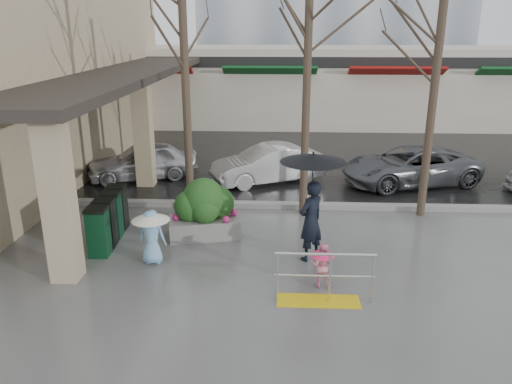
# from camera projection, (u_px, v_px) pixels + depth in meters

# --- Properties ---
(ground) EXTENTS (120.00, 120.00, 0.00)m
(ground) POSITION_uv_depth(u_px,v_px,m) (254.00, 271.00, 10.83)
(ground) COLOR #51514F
(ground) RESTS_ON ground
(street_asphalt) EXTENTS (120.00, 36.00, 0.01)m
(street_asphalt) POSITION_uv_depth(u_px,v_px,m) (272.00, 110.00, 31.67)
(street_asphalt) COLOR black
(street_asphalt) RESTS_ON ground
(curb) EXTENTS (120.00, 0.30, 0.15)m
(curb) POSITION_uv_depth(u_px,v_px,m) (261.00, 205.00, 14.60)
(curb) COLOR gray
(curb) RESTS_ON ground
(near_building) EXTENTS (6.00, 18.00, 8.00)m
(near_building) POSITION_uv_depth(u_px,v_px,m) (11.00, 57.00, 17.55)
(near_building) COLOR tan
(near_building) RESTS_ON ground
(canopy_slab) EXTENTS (2.80, 18.00, 0.25)m
(canopy_slab) POSITION_uv_depth(u_px,v_px,m) (129.00, 69.00, 17.48)
(canopy_slab) COLOR #2D2823
(canopy_slab) RESTS_ON pillar_front
(pillar_front) EXTENTS (0.55, 0.55, 3.50)m
(pillar_front) POSITION_uv_depth(u_px,v_px,m) (59.00, 200.00, 9.98)
(pillar_front) COLOR tan
(pillar_front) RESTS_ON ground
(pillar_back) EXTENTS (0.55, 0.55, 3.50)m
(pillar_back) POSITION_uv_depth(u_px,v_px,m) (143.00, 133.00, 16.14)
(pillar_back) COLOR tan
(pillar_back) RESTS_ON ground
(storefront_row) EXTENTS (34.00, 6.74, 4.00)m
(storefront_row) POSITION_uv_depth(u_px,v_px,m) (308.00, 85.00, 27.12)
(storefront_row) COLOR beige
(storefront_row) RESTS_ON ground
(handrail) EXTENTS (1.90, 0.50, 1.03)m
(handrail) POSITION_uv_depth(u_px,v_px,m) (322.00, 284.00, 9.51)
(handrail) COLOR yellow
(handrail) RESTS_ON ground
(tree_west) EXTENTS (3.20, 3.20, 6.80)m
(tree_west) POSITION_uv_depth(u_px,v_px,m) (183.00, 25.00, 12.72)
(tree_west) COLOR #382B21
(tree_west) RESTS_ON ground
(tree_midwest) EXTENTS (3.20, 3.20, 7.00)m
(tree_midwest) POSITION_uv_depth(u_px,v_px,m) (309.00, 18.00, 12.53)
(tree_midwest) COLOR #382B21
(tree_midwest) RESTS_ON ground
(tree_mideast) EXTENTS (3.20, 3.20, 6.50)m
(tree_mideast) POSITION_uv_depth(u_px,v_px,m) (440.00, 34.00, 12.50)
(tree_mideast) COLOR #382B21
(tree_mideast) RESTS_ON ground
(woman) EXTENTS (1.45, 1.45, 2.51)m
(woman) POSITION_uv_depth(u_px,v_px,m) (312.00, 196.00, 10.92)
(woman) COLOR black
(woman) RESTS_ON ground
(child_pink) EXTENTS (0.53, 0.50, 0.95)m
(child_pink) POSITION_uv_depth(u_px,v_px,m) (322.00, 262.00, 10.03)
(child_pink) COLOR pink
(child_pink) RESTS_ON ground
(child_blue) EXTENTS (0.84, 0.84, 1.24)m
(child_blue) POSITION_uv_depth(u_px,v_px,m) (152.00, 231.00, 10.97)
(child_blue) COLOR #7BB0DA
(child_blue) RESTS_ON ground
(planter) EXTENTS (1.88, 1.21, 1.52)m
(planter) POSITION_uv_depth(u_px,v_px,m) (204.00, 209.00, 12.41)
(planter) COLOR slate
(planter) RESTS_ON ground
(news_boxes) EXTENTS (0.56, 2.11, 1.17)m
(news_boxes) POSITION_uv_depth(u_px,v_px,m) (109.00, 219.00, 12.16)
(news_boxes) COLOR #0E3E22
(news_boxes) RESTS_ON ground
(car_a) EXTENTS (3.98, 2.65, 1.26)m
(car_a) POSITION_uv_depth(u_px,v_px,m) (143.00, 161.00, 17.18)
(car_a) COLOR silver
(car_a) RESTS_ON ground
(car_b) EXTENTS (4.03, 2.83, 1.26)m
(car_b) POSITION_uv_depth(u_px,v_px,m) (268.00, 164.00, 16.79)
(car_b) COLOR silver
(car_b) RESTS_ON ground
(car_c) EXTENTS (4.93, 3.24, 1.26)m
(car_c) POSITION_uv_depth(u_px,v_px,m) (410.00, 166.00, 16.58)
(car_c) COLOR #585C60
(car_c) RESTS_ON ground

